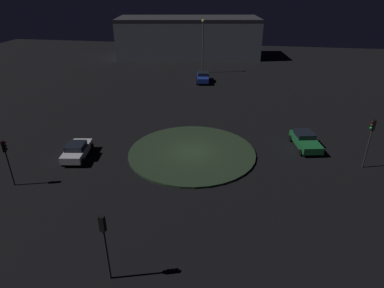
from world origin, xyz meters
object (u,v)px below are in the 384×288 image
car_white (77,150)px  car_green (305,140)px  traffic_light_southwest (6,154)px  streetlamp_north (203,39)px  car_blue (203,77)px  traffic_light_east (371,134)px  traffic_light_south (104,235)px  store_building (189,37)px

car_white → car_green: 21.65m
traffic_light_southwest → streetlamp_north: streetlamp_north is taller
car_blue → car_green: car_blue is taller
streetlamp_north → traffic_light_southwest: bearing=-105.3°
car_white → streetlamp_north: bearing=-21.3°
traffic_light_east → traffic_light_south: bearing=41.5°
car_white → traffic_light_southwest: bearing=141.8°
traffic_light_southwest → streetlamp_north: bearing=45.0°
car_blue → traffic_light_east: traffic_light_east is taller
car_white → traffic_light_east: (25.37, 2.22, 2.41)m
car_blue → traffic_light_southwest: size_ratio=1.20×
traffic_light_south → streetlamp_north: size_ratio=0.48×
traffic_light_southwest → car_blue: bearing=41.0°
traffic_light_south → store_building: 58.56m
traffic_light_southwest → store_building: (5.57, 50.81, 1.14)m
car_blue → traffic_light_east: bearing=-152.2°
traffic_light_southwest → traffic_light_south: bearing=-64.0°
traffic_light_southwest → streetlamp_north: size_ratio=0.44×
traffic_light_south → store_building: bearing=13.5°
traffic_light_south → streetlamp_north: bearing=9.1°
car_white → traffic_light_south: size_ratio=0.99×
traffic_light_southwest → car_green: bearing=-6.0°
traffic_light_south → streetlamp_north: 45.13m
car_white → car_blue: (8.21, 26.71, 0.05)m
car_blue → traffic_light_south: (-0.09, -39.25, 2.22)m
traffic_light_east → traffic_light_southwest: size_ratio=1.13×
car_white → traffic_light_south: 15.11m
traffic_light_east → traffic_light_southwest: traffic_light_east is taller
car_white → streetlamp_north: 33.70m
car_green → streetlamp_north: (-13.57, 27.07, 4.96)m
traffic_light_south → traffic_light_east: traffic_light_east is taller
car_green → store_building: store_building is taller
car_blue → store_building: store_building is taller
car_green → traffic_light_east: traffic_light_east is taller
traffic_light_east → streetlamp_north: (-17.99, 30.29, 2.53)m
traffic_light_south → car_green: bearing=-27.4°
car_white → store_building: 45.96m
car_white → traffic_light_south: traffic_light_south is taller
traffic_light_south → traffic_light_east: 22.70m
car_blue → traffic_light_south: size_ratio=1.11×
traffic_light_south → store_building: (-5.43, 58.30, 0.92)m
traffic_light_east → car_green: bearing=-35.2°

